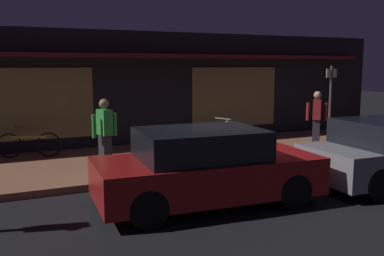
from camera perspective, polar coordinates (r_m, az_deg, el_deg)
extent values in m
plane|color=black|center=(9.02, 4.07, -8.16)|extent=(60.00, 60.00, 0.00)
cube|color=brown|center=(11.64, -3.07, -4.00)|extent=(18.00, 4.00, 0.15)
cube|color=black|center=(14.61, -8.09, 5.27)|extent=(18.00, 2.80, 3.60)
cube|color=olive|center=(12.64, -20.20, 3.02)|extent=(3.20, 0.04, 2.00)
cube|color=olive|center=(14.60, 5.73, 4.13)|extent=(3.20, 0.04, 2.00)
cube|color=#591919|center=(13.02, -6.06, 9.57)|extent=(16.20, 0.50, 0.12)
cylinder|color=black|center=(11.16, 0.63, -2.55)|extent=(0.60, 0.34, 0.60)
cylinder|color=black|center=(11.98, 4.19, -1.82)|extent=(0.60, 0.34, 0.60)
cube|color=black|center=(11.52, 2.49, -0.81)|extent=(1.12, 0.67, 0.36)
ellipsoid|color=black|center=(11.60, 2.97, 0.25)|extent=(0.50, 0.39, 0.20)
sphere|color=#F9EDB7|center=(12.04, 4.73, 0.53)|extent=(0.18, 0.18, 0.18)
cylinder|color=gray|center=(11.86, 4.13, 1.25)|extent=(0.23, 0.52, 0.03)
torus|color=black|center=(12.17, -23.19, -2.18)|extent=(0.64, 0.23, 0.66)
torus|color=black|center=(11.95, -18.55, -2.12)|extent=(0.64, 0.23, 0.66)
cube|color=#B78C2D|center=(12.02, -20.95, -1.12)|extent=(0.87, 0.30, 0.06)
cube|color=brown|center=(12.04, -22.17, 0.13)|extent=(0.21, 0.13, 0.06)
cylinder|color=#B78C2D|center=(11.88, -19.06, 0.58)|extent=(0.14, 0.41, 0.02)
cube|color=#28232D|center=(9.96, -11.49, -3.32)|extent=(0.26, 0.32, 0.85)
cube|color=#2D8C38|center=(9.85, -11.61, 0.76)|extent=(0.31, 0.42, 0.58)
sphere|color=#8C6647|center=(9.80, -11.68, 3.19)|extent=(0.22, 0.22, 0.22)
cylinder|color=#2D8C38|center=(9.98, -10.27, 0.49)|extent=(0.11, 0.11, 0.52)
cylinder|color=#2D8C38|center=(9.74, -12.96, 0.22)|extent=(0.11, 0.11, 0.52)
cube|color=#28232D|center=(13.10, 16.22, -0.71)|extent=(0.34, 0.34, 0.85)
cube|color=maroon|center=(13.01, 16.35, 2.40)|extent=(0.42, 0.43, 0.58)
sphere|color=tan|center=(12.98, 16.42, 4.25)|extent=(0.22, 0.22, 0.22)
cylinder|color=maroon|center=(13.03, 15.19, 2.15)|extent=(0.13, 0.13, 0.52)
cylinder|color=maroon|center=(13.01, 17.48, 2.04)|extent=(0.13, 0.13, 0.52)
cylinder|color=#47474C|center=(15.61, 17.97, 3.49)|extent=(0.09, 0.09, 2.40)
cube|color=beige|center=(15.57, 18.12, 6.97)|extent=(0.44, 0.03, 0.30)
cylinder|color=black|center=(9.25, 7.94, -5.76)|extent=(0.65, 0.26, 0.64)
cylinder|color=black|center=(7.97, 13.42, -8.22)|extent=(0.65, 0.26, 0.64)
cylinder|color=black|center=(8.32, -8.71, -7.38)|extent=(0.65, 0.26, 0.64)
cylinder|color=black|center=(6.87, -5.87, -10.73)|extent=(0.65, 0.26, 0.64)
cube|color=maroon|center=(7.93, 2.11, -6.34)|extent=(4.21, 2.02, 0.68)
cube|color=black|center=(7.76, 1.11, -2.51)|extent=(2.30, 1.74, 0.64)
cylinder|color=black|center=(10.00, 16.96, -4.98)|extent=(0.65, 0.24, 0.64)
cylinder|color=black|center=(8.90, 23.45, -6.94)|extent=(0.65, 0.24, 0.64)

